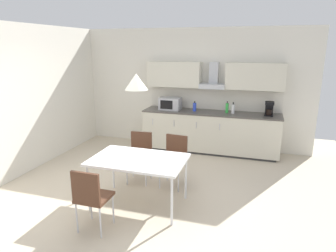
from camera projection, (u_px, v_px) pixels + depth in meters
ground_plane at (139, 198)px, 4.79m from camera, size 7.30×8.56×0.02m
wall_back at (185, 88)px, 7.11m from camera, size 5.84×0.10×2.75m
wall_left at (3, 104)px, 5.14m from camera, size 0.10×6.85×2.75m
kitchen_counter at (210, 132)px, 6.79m from camera, size 3.04×0.68×0.92m
backsplash_tile at (213, 99)px, 6.91m from camera, size 3.02×0.02×0.46m
upper_wall_cabinets at (213, 76)px, 6.62m from camera, size 3.02×0.40×0.57m
microwave at (170, 104)px, 6.91m from camera, size 0.48×0.35×0.28m
coffee_maker at (269, 109)px, 6.31m from camera, size 0.18×0.19×0.30m
bottle_blue at (195, 107)px, 6.74m from camera, size 0.08×0.08×0.23m
bottle_white at (233, 109)px, 6.50m from camera, size 0.07×0.07×0.25m
bottle_green at (227, 108)px, 6.57m from camera, size 0.07×0.07×0.26m
dining_table at (138, 162)px, 4.40m from camera, size 1.38×0.89×0.74m
chair_far_right at (175, 155)px, 5.12m from camera, size 0.44×0.44×0.87m
chair_near_left at (91, 194)px, 3.77m from camera, size 0.40×0.40×0.87m
chair_far_left at (140, 152)px, 5.30m from camera, size 0.43×0.43×0.87m
pendant_lamp at (136, 82)px, 4.10m from camera, size 0.32×0.32×0.22m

